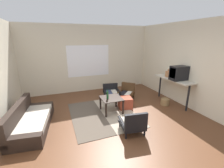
{
  "coord_description": "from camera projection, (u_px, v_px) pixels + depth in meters",
  "views": [
    {
      "loc": [
        -1.35,
        -3.23,
        2.17
      ],
      "look_at": [
        0.16,
        0.7,
        0.9
      ],
      "focal_mm": 24.39,
      "sensor_mm": 36.0,
      "label": 1
    }
  ],
  "objects": [
    {
      "name": "ottoman_orange",
      "position": [
        125.0,
        103.0,
        4.91
      ],
      "size": [
        0.47,
        0.47,
        0.35
      ],
      "primitive_type": "cube",
      "rotation": [
        0.0,
        0.0,
        -0.17
      ],
      "color": "#993D28",
      "rests_on": "ground"
    },
    {
      "name": "couch",
      "position": [
        30.0,
        121.0,
        3.78
      ],
      "size": [
        0.99,
        1.88,
        0.65
      ],
      "color": "black",
      "rests_on": "ground"
    },
    {
      "name": "armchair_corner",
      "position": [
        127.0,
        92.0,
        5.72
      ],
      "size": [
        0.77,
        0.78,
        0.55
      ],
      "color": "#472D19",
      "rests_on": "ground"
    },
    {
      "name": "wicker_basket",
      "position": [
        165.0,
        102.0,
        5.15
      ],
      "size": [
        0.28,
        0.28,
        0.22
      ],
      "primitive_type": "cylinder",
      "color": "olive",
      "rests_on": "ground"
    },
    {
      "name": "side_wall_right",
      "position": [
        191.0,
        66.0,
        4.77
      ],
      "size": [
        0.12,
        6.6,
        2.7
      ],
      "primitive_type": "cube",
      "color": "beige",
      "rests_on": "ground"
    },
    {
      "name": "clay_vase",
      "position": [
        169.0,
        74.0,
        5.31
      ],
      "size": [
        0.23,
        0.23,
        0.26
      ],
      "color": "#A87047",
      "rests_on": "console_shelf"
    },
    {
      "name": "armchair_by_window",
      "position": [
        111.0,
        92.0,
        5.74
      ],
      "size": [
        0.65,
        0.67,
        0.5
      ],
      "color": "black",
      "rests_on": "ground"
    },
    {
      "name": "coffee_table",
      "position": [
        111.0,
        100.0,
        4.59
      ],
      "size": [
        0.61,
        0.63,
        0.46
      ],
      "color": "black",
      "rests_on": "ground"
    },
    {
      "name": "ground_plane",
      "position": [
        116.0,
        125.0,
        3.98
      ],
      "size": [
        7.8,
        7.8,
        0.0
      ],
      "primitive_type": "plane",
      "color": "#56331E"
    },
    {
      "name": "glass_bottle",
      "position": [
        107.0,
        95.0,
        4.45
      ],
      "size": [
        0.06,
        0.06,
        0.28
      ],
      "color": "#194723",
      "rests_on": "coffee_table"
    },
    {
      "name": "far_wall_with_window",
      "position": [
        88.0,
        59.0,
        6.33
      ],
      "size": [
        5.6,
        0.13,
        2.7
      ],
      "color": "beige",
      "rests_on": "ground"
    },
    {
      "name": "console_shelf",
      "position": [
        174.0,
        81.0,
        5.12
      ],
      "size": [
        0.47,
        1.45,
        0.88
      ],
      "color": "beige",
      "rests_on": "ground"
    },
    {
      "name": "armchair_striped_foreground",
      "position": [
        133.0,
        123.0,
        3.56
      ],
      "size": [
        0.61,
        0.65,
        0.6
      ],
      "color": "black",
      "rests_on": "ground"
    },
    {
      "name": "area_rug",
      "position": [
        103.0,
        114.0,
        4.53
      ],
      "size": [
        1.82,
        2.2,
        0.01
      ],
      "color": "#4C4238",
      "rests_on": "ground"
    },
    {
      "name": "crt_television",
      "position": [
        179.0,
        73.0,
        4.84
      ],
      "size": [
        0.55,
        0.33,
        0.45
      ],
      "color": "black",
      "rests_on": "console_shelf"
    }
  ]
}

